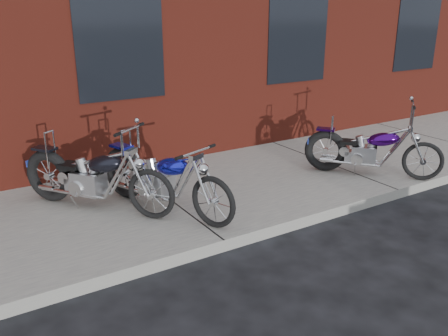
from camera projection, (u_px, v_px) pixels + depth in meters
ground at (224, 252)px, 5.48m from camera, size 120.00×120.00×0.00m
sidewalk at (168, 203)px, 6.66m from camera, size 22.00×3.00×0.15m
chopper_purple at (369, 152)px, 7.42m from camera, size 1.44×1.67×1.18m
chopper_blue at (162, 181)px, 6.12m from camera, size 0.93×2.15×0.98m
chopper_third at (94, 179)px, 6.16m from camera, size 1.44×1.88×1.15m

